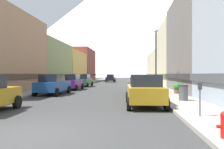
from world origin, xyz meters
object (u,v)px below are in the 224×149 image
car_left_1 (53,84)px  car_right_1 (140,85)px  car_left_2 (71,82)px  car_left_3 (84,80)px  car_driving_0 (110,78)px  pedestrian_0 (49,83)px  car_right_0 (145,90)px  car_right_2 (137,81)px  streetlamp_right (156,51)px  potted_plant_0 (177,88)px  trash_bin_right (183,93)px  parking_meter_near (200,94)px

car_left_1 → car_right_1: same height
car_left_2 → car_left_3: (-0.00, 6.52, 0.00)m
car_right_1 → car_driving_0: 31.85m
car_left_1 → pedestrian_0: 6.06m
car_right_0 → car_right_2: same height
car_left_3 → car_left_2: bearing=-90.0°
car_left_3 → streetlamp_right: streetlamp_right is taller
potted_plant_0 → pedestrian_0: size_ratio=0.58×
trash_bin_right → potted_plant_0: bearing=82.6°
car_driving_0 → potted_plant_0: car_driving_0 is taller
car_right_0 → car_right_1: bearing=90.0°
car_left_1 → car_left_3: size_ratio=1.00×
car_left_2 → trash_bin_right: (10.15, -10.66, -0.26)m
potted_plant_0 → car_right_2: bearing=110.0°
parking_meter_near → car_driving_0: bearing=100.1°
car_left_2 → parking_meter_near: car_left_2 is taller
car_left_1 → potted_plant_0: 10.81m
car_right_0 → car_right_1: (-0.00, 6.26, 0.00)m
parking_meter_near → pedestrian_0: size_ratio=0.87×
potted_plant_0 → car_right_0: bearing=-115.4°
car_left_1 → potted_plant_0: car_left_1 is taller
trash_bin_right → parking_meter_near: bearing=-96.5°
car_left_3 → trash_bin_right: size_ratio=4.52×
car_right_0 → pedestrian_0: car_right_0 is taller
car_left_2 → pedestrian_0: size_ratio=2.89×
potted_plant_0 → streetlamp_right: bearing=141.1°
car_right_0 → car_right_1: size_ratio=1.00×
car_left_3 → car_right_1: same height
pedestrian_0 → car_right_1: bearing=-29.1°
car_right_0 → pedestrian_0: 15.55m
car_left_1 → streetlamp_right: (9.15, 1.73, 3.09)m
car_left_2 → streetlamp_right: streetlamp_right is taller
car_left_3 → trash_bin_right: 19.96m
car_right_0 → parking_meter_near: size_ratio=3.35×
car_right_0 → streetlamp_right: streetlamp_right is taller
car_right_1 → car_right_2: 9.28m
car_left_1 → car_right_2: same height
car_right_0 → streetlamp_right: 8.77m
pedestrian_0 → car_left_2: bearing=11.5°
car_left_2 → car_right_1: same height
car_right_1 → car_right_2: size_ratio=0.99×
car_left_1 → streetlamp_right: bearing=10.7°
parking_meter_near → car_right_1: bearing=101.2°
pedestrian_0 → streetlamp_right: streetlamp_right is taller
car_left_1 → car_right_1: size_ratio=1.00×
pedestrian_0 → car_right_0: bearing=-49.7°
car_right_1 → potted_plant_0: bearing=8.2°
parking_meter_near → car_left_2: bearing=120.9°
car_right_2 → car_driving_0: same height
car_right_2 → potted_plant_0: bearing=-70.0°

